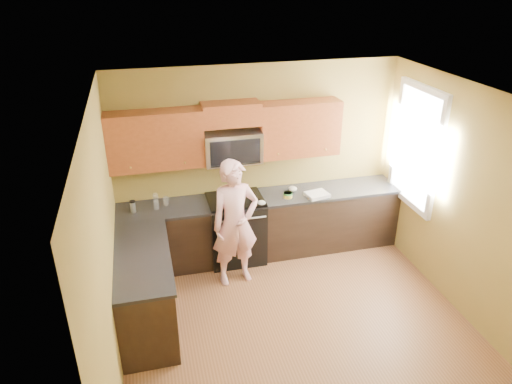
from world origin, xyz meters
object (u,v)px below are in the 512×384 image
object	(u,v)px
microwave	(233,161)
frying_pan	(235,203)
butter_tub	(288,197)
stove	(236,228)
travel_mug	(134,212)
woman	(235,224)

from	to	relation	value
microwave	frying_pan	size ratio (longest dim) A/B	1.83
frying_pan	butter_tub	world-z (taller)	frying_pan
stove	frying_pan	distance (m)	0.49
microwave	stove	bearing A→B (deg)	-90.00
butter_tub	travel_mug	distance (m)	2.09
stove	frying_pan	size ratio (longest dim) A/B	2.29
stove	woman	distance (m)	0.66
microwave	butter_tub	world-z (taller)	microwave
microwave	frying_pan	bearing A→B (deg)	-97.67
stove	microwave	distance (m)	0.98
stove	woman	size ratio (longest dim) A/B	0.55
travel_mug	butter_tub	bearing A→B (deg)	-2.47
microwave	woman	bearing A→B (deg)	-99.84
woman	frying_pan	bearing A→B (deg)	69.98
woman	frying_pan	world-z (taller)	woman
frying_pan	stove	bearing A→B (deg)	57.29
woman	frying_pan	size ratio (longest dim) A/B	4.14
frying_pan	travel_mug	distance (m)	1.33
stove	butter_tub	bearing A→B (deg)	-7.12
woman	travel_mug	distance (m)	1.36
frying_pan	butter_tub	size ratio (longest dim) A/B	3.32
woman	butter_tub	distance (m)	0.95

